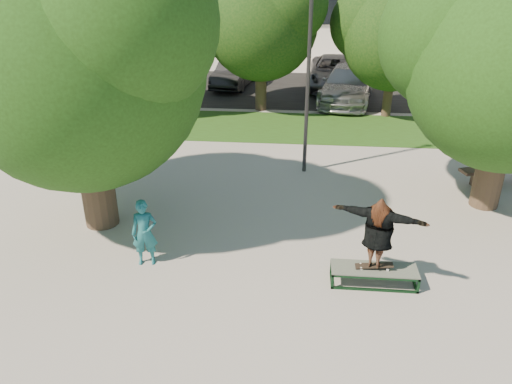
# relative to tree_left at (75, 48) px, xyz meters

# --- Properties ---
(ground) EXTENTS (120.00, 120.00, 0.00)m
(ground) POSITION_rel_tree_left_xyz_m (4.29, -1.09, -4.42)
(ground) COLOR gray
(ground) RESTS_ON ground
(grass_strip) EXTENTS (30.00, 4.00, 0.02)m
(grass_strip) POSITION_rel_tree_left_xyz_m (5.29, 8.41, -4.41)
(grass_strip) COLOR #244112
(grass_strip) RESTS_ON ground
(asphalt_strip) EXTENTS (40.00, 8.00, 0.01)m
(asphalt_strip) POSITION_rel_tree_left_xyz_m (4.29, 14.91, -4.42)
(asphalt_strip) COLOR black
(asphalt_strip) RESTS_ON ground
(tree_left) EXTENTS (6.96, 5.95, 7.12)m
(tree_left) POSITION_rel_tree_left_xyz_m (0.00, 0.00, 0.00)
(tree_left) COLOR #38281E
(tree_left) RESTS_ON ground
(tree_right) EXTENTS (6.24, 5.33, 6.51)m
(tree_right) POSITION_rel_tree_left_xyz_m (10.21, 1.99, -0.33)
(tree_right) COLOR #38281E
(tree_right) RESTS_ON ground
(bg_tree_left) EXTENTS (5.28, 4.51, 5.77)m
(bg_tree_left) POSITION_rel_tree_left_xyz_m (-2.28, 9.98, -0.69)
(bg_tree_left) COLOR #38281E
(bg_tree_left) RESTS_ON ground
(bg_tree_mid) EXTENTS (5.76, 4.92, 6.24)m
(bg_tree_mid) POSITION_rel_tree_left_xyz_m (3.22, 10.98, -0.41)
(bg_tree_mid) COLOR #38281E
(bg_tree_mid) RESTS_ON ground
(bg_tree_right) EXTENTS (5.04, 4.31, 5.43)m
(bg_tree_right) POSITION_rel_tree_left_xyz_m (8.73, 10.47, -0.93)
(bg_tree_right) COLOR #38281E
(bg_tree_right) RESTS_ON ground
(lamppost) EXTENTS (0.25, 0.15, 6.11)m
(lamppost) POSITION_rel_tree_left_xyz_m (5.29, 3.91, -1.27)
(lamppost) COLOR #2D2D30
(lamppost) RESTS_ON ground
(grind_box) EXTENTS (1.80, 0.60, 0.38)m
(grind_box) POSITION_rel_tree_left_xyz_m (6.79, -2.12, -4.23)
(grind_box) COLOR black
(grind_box) RESTS_ON ground
(skater_rig) EXTENTS (1.98, 1.15, 1.64)m
(skater_rig) POSITION_rel_tree_left_xyz_m (6.78, -2.12, -3.19)
(skater_rig) COLOR white
(skater_rig) RESTS_ON grind_box
(bystander) EXTENTS (0.62, 0.47, 1.56)m
(bystander) POSITION_rel_tree_left_xyz_m (1.79, -1.80, -3.64)
(bystander) COLOR #1B6169
(bystander) RESTS_ON ground
(bench) EXTENTS (3.35, 1.47, 0.52)m
(bench) POSITION_rel_tree_left_xyz_m (11.60, 3.65, -3.99)
(bench) COLOR #453529
(bench) RESTS_ON ground
(car_silver_a) EXTENTS (1.88, 4.48, 1.51)m
(car_silver_a) POSITION_rel_tree_left_xyz_m (-2.60, 13.32, -3.66)
(car_silver_a) COLOR #B5B6BB
(car_silver_a) RESTS_ON asphalt_strip
(car_dark) EXTENTS (2.20, 4.65, 1.47)m
(car_dark) POSITION_rel_tree_left_xyz_m (1.55, 15.27, -3.69)
(car_dark) COLOR black
(car_dark) RESTS_ON asphalt_strip
(car_grey) EXTENTS (3.01, 5.93, 1.61)m
(car_grey) POSITION_rel_tree_left_xyz_m (6.79, 15.41, -3.62)
(car_grey) COLOR #535257
(car_grey) RESTS_ON asphalt_strip
(car_silver_b) EXTENTS (3.25, 5.94, 1.63)m
(car_silver_b) POSITION_rel_tree_left_xyz_m (7.27, 12.75, -3.61)
(car_silver_b) COLOR #A3A4A8
(car_silver_b) RESTS_ON asphalt_strip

